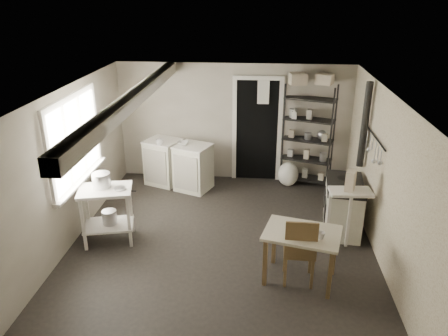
# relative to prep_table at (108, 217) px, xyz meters

# --- Properties ---
(floor) EXTENTS (5.00, 5.00, 0.00)m
(floor) POSITION_rel_prep_table_xyz_m (1.71, 0.09, -0.40)
(floor) COLOR black
(floor) RESTS_ON ground
(ceiling) EXTENTS (5.00, 5.00, 0.00)m
(ceiling) POSITION_rel_prep_table_xyz_m (1.71, 0.09, 1.90)
(ceiling) COLOR silver
(ceiling) RESTS_ON wall_back
(wall_back) EXTENTS (4.50, 0.02, 2.30)m
(wall_back) POSITION_rel_prep_table_xyz_m (1.71, 2.59, 0.75)
(wall_back) COLOR #B3A999
(wall_back) RESTS_ON ground
(wall_front) EXTENTS (4.50, 0.02, 2.30)m
(wall_front) POSITION_rel_prep_table_xyz_m (1.71, -2.41, 0.75)
(wall_front) COLOR #B3A999
(wall_front) RESTS_ON ground
(wall_left) EXTENTS (0.02, 5.00, 2.30)m
(wall_left) POSITION_rel_prep_table_xyz_m (-0.54, 0.09, 0.75)
(wall_left) COLOR #B3A999
(wall_left) RESTS_ON ground
(wall_right) EXTENTS (0.02, 5.00, 2.30)m
(wall_right) POSITION_rel_prep_table_xyz_m (3.96, 0.09, 0.75)
(wall_right) COLOR #B3A999
(wall_right) RESTS_ON ground
(window) EXTENTS (0.12, 1.76, 1.28)m
(window) POSITION_rel_prep_table_xyz_m (-0.51, 0.29, 1.10)
(window) COLOR white
(window) RESTS_ON wall_left
(doorway) EXTENTS (0.96, 0.10, 2.08)m
(doorway) POSITION_rel_prep_table_xyz_m (2.16, 2.56, 0.60)
(doorway) COLOR white
(doorway) RESTS_ON ground
(ceiling_beam) EXTENTS (0.18, 5.00, 0.18)m
(ceiling_beam) POSITION_rel_prep_table_xyz_m (0.51, 0.09, 1.80)
(ceiling_beam) COLOR white
(ceiling_beam) RESTS_ON ceiling
(wallpaper_panel) EXTENTS (0.01, 5.00, 2.30)m
(wallpaper_panel) POSITION_rel_prep_table_xyz_m (3.95, 0.09, 0.75)
(wallpaper_panel) COLOR beige
(wallpaper_panel) RESTS_ON wall_right
(utensil_rail) EXTENTS (0.06, 1.20, 0.44)m
(utensil_rail) POSITION_rel_prep_table_xyz_m (3.90, 0.69, 1.15)
(utensil_rail) COLOR silver
(utensil_rail) RESTS_ON wall_right
(prep_table) EXTENTS (0.86, 0.70, 0.87)m
(prep_table) POSITION_rel_prep_table_xyz_m (0.00, 0.00, 0.00)
(prep_table) COLOR white
(prep_table) RESTS_ON ground
(stockpot) EXTENTS (0.33, 0.33, 0.28)m
(stockpot) POSITION_rel_prep_table_xyz_m (-0.06, 0.07, 0.54)
(stockpot) COLOR silver
(stockpot) RESTS_ON prep_table
(saucepan) EXTENTS (0.22, 0.22, 0.10)m
(saucepan) POSITION_rel_prep_table_xyz_m (0.23, 0.00, 0.45)
(saucepan) COLOR silver
(saucepan) RESTS_ON prep_table
(bucket) EXTENTS (0.23, 0.23, 0.24)m
(bucket) POSITION_rel_prep_table_xyz_m (0.02, 0.01, -0.02)
(bucket) COLOR silver
(bucket) RESTS_ON prep_table
(base_cabinets) EXTENTS (1.46, 1.03, 0.88)m
(base_cabinets) POSITION_rel_prep_table_xyz_m (0.68, 2.09, 0.06)
(base_cabinets) COLOR silver
(base_cabinets) RESTS_ON ground
(mixing_bowl) EXTENTS (0.30, 0.30, 0.07)m
(mixing_bowl) POSITION_rel_prep_table_xyz_m (0.80, 2.01, 0.55)
(mixing_bowl) COLOR silver
(mixing_bowl) RESTS_ON base_cabinets
(counter_cup) EXTENTS (0.17, 0.17, 0.10)m
(counter_cup) POSITION_rel_prep_table_xyz_m (0.37, 1.95, 0.57)
(counter_cup) COLOR silver
(counter_cup) RESTS_ON base_cabinets
(shelf_rack) EXTENTS (1.00, 0.64, 1.97)m
(shelf_rack) POSITION_rel_prep_table_xyz_m (3.14, 2.40, 0.55)
(shelf_rack) COLOR black
(shelf_rack) RESTS_ON ground
(shelf_jar) EXTENTS (0.11, 0.11, 0.21)m
(shelf_jar) POSITION_rel_prep_table_xyz_m (2.86, 2.40, 0.98)
(shelf_jar) COLOR silver
(shelf_jar) RESTS_ON shelf_rack
(storage_box_a) EXTENTS (0.33, 0.30, 0.20)m
(storage_box_a) POSITION_rel_prep_table_xyz_m (2.87, 2.35, 1.61)
(storage_box_a) COLOR beige
(storage_box_a) RESTS_ON shelf_rack
(storage_box_b) EXTENTS (0.37, 0.36, 0.19)m
(storage_box_b) POSITION_rel_prep_table_xyz_m (3.36, 2.41, 1.59)
(storage_box_b) COLOR beige
(storage_box_b) RESTS_ON shelf_rack
(stove) EXTENTS (0.67, 1.06, 0.79)m
(stove) POSITION_rel_prep_table_xyz_m (3.57, 0.69, 0.04)
(stove) COLOR silver
(stove) RESTS_ON ground
(stovepipe) EXTENTS (0.11, 0.11, 1.39)m
(stovepipe) POSITION_rel_prep_table_xyz_m (3.86, 1.16, 1.19)
(stovepipe) COLOR black
(stovepipe) RESTS_ON stove
(side_ledge) EXTENTS (0.62, 0.36, 0.92)m
(side_ledge) POSITION_rel_prep_table_xyz_m (3.54, 0.15, 0.03)
(side_ledge) COLOR white
(side_ledge) RESTS_ON ground
(oats_box) EXTENTS (0.18, 0.23, 0.30)m
(oats_box) POSITION_rel_prep_table_xyz_m (3.53, 0.16, 0.61)
(oats_box) COLOR beige
(oats_box) RESTS_ON side_ledge
(work_table) EXTENTS (1.08, 0.87, 0.72)m
(work_table) POSITION_rel_prep_table_xyz_m (2.81, -0.72, -0.02)
(work_table) COLOR beige
(work_table) RESTS_ON ground
(table_cup) EXTENTS (0.12, 0.12, 0.09)m
(table_cup) POSITION_rel_prep_table_xyz_m (3.02, -0.86, 0.41)
(table_cup) COLOR silver
(table_cup) RESTS_ON work_table
(chair) EXTENTS (0.41, 0.43, 0.97)m
(chair) POSITION_rel_prep_table_xyz_m (2.79, -0.73, 0.08)
(chair) COLOR brown
(chair) RESTS_ON ground
(flour_sack) EXTENTS (0.50, 0.47, 0.48)m
(flour_sack) POSITION_rel_prep_table_xyz_m (2.80, 2.27, -0.16)
(flour_sack) COLOR white
(flour_sack) RESTS_ON ground
(floor_crock) EXTENTS (0.13, 0.13, 0.14)m
(floor_crock) POSITION_rel_prep_table_xyz_m (3.34, 0.09, -0.33)
(floor_crock) COLOR silver
(floor_crock) RESTS_ON ground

